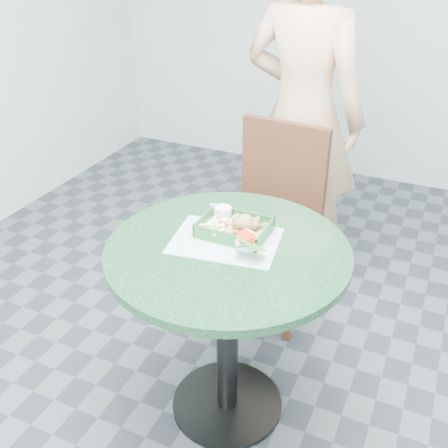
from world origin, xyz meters
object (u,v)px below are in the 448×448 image
at_px(cafe_table, 228,292).
at_px(crab_sandwich, 245,231).
at_px(food_basket, 234,235).
at_px(sauce_ramekin, 223,216).
at_px(dining_chair, 274,208).
at_px(diner_person, 305,84).

height_order(cafe_table, crab_sandwich, crab_sandwich).
height_order(food_basket, sauce_ramekin, sauce_ramekin).
xyz_separation_m(dining_chair, food_basket, (0.07, -0.66, 0.23)).
bearing_deg(crab_sandwich, cafe_table, -112.35).
distance_m(cafe_table, crab_sandwich, 0.24).
distance_m(cafe_table, diner_person, 1.19).
xyz_separation_m(dining_chair, sauce_ramekin, (0.01, -0.61, 0.27)).
height_order(dining_chair, crab_sandwich, dining_chair).
bearing_deg(food_basket, dining_chair, 96.31).
distance_m(food_basket, sauce_ramekin, 0.09).
bearing_deg(sauce_ramekin, food_basket, -38.41).
bearing_deg(cafe_table, dining_chair, 96.69).
distance_m(dining_chair, sauce_ramekin, 0.67).
bearing_deg(diner_person, dining_chair, 98.74).
relative_size(cafe_table, crab_sandwich, 6.28).
bearing_deg(crab_sandwich, sauce_ramekin, 149.69).
bearing_deg(sauce_ramekin, crab_sandwich, -30.31).
relative_size(dining_chair, diner_person, 0.44).
distance_m(diner_person, sauce_ramekin, 0.99).
bearing_deg(food_basket, diner_person, 93.81).
xyz_separation_m(food_basket, sauce_ramekin, (-0.07, 0.05, 0.03)).
height_order(cafe_table, food_basket, food_basket).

